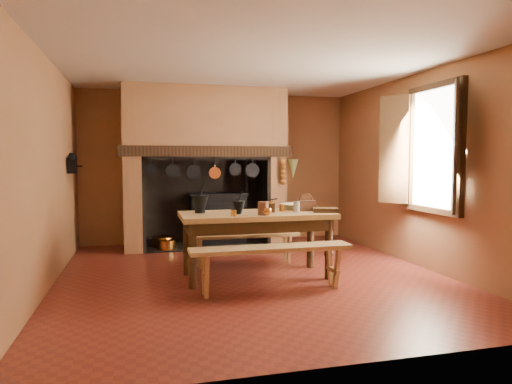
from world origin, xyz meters
TOP-DOWN VIEW (x-y plane):
  - floor at (0.00, 0.00)m, footprint 5.50×5.50m
  - ceiling at (0.00, 0.00)m, footprint 5.50×5.50m
  - back_wall at (0.00, 2.75)m, footprint 5.00×0.02m
  - wall_left at (-2.50, 0.00)m, footprint 0.02×5.50m
  - wall_right at (2.50, 0.00)m, footprint 0.02×5.50m
  - wall_front at (0.00, -2.75)m, footprint 5.00×0.02m
  - chimney_breast at (-0.30, 2.31)m, footprint 2.95×0.96m
  - iron_range at (-0.04, 2.45)m, footprint 1.12×0.55m
  - hearth_pans at (-1.05, 2.22)m, footprint 0.51×0.62m
  - hanging_pans at (-0.34, 1.81)m, footprint 1.92×0.29m
  - onion_string at (1.00, 1.79)m, footprint 0.12×0.10m
  - herb_bunch at (1.18, 1.79)m, footprint 0.20×0.20m
  - window at (2.35, -0.40)m, footprint 0.39×1.75m
  - wall_coffee_mill at (-2.42, 1.55)m, footprint 0.23×0.16m
  - work_table at (0.05, -0.07)m, footprint 1.98×0.88m
  - bench_front at (0.05, -0.77)m, footprint 1.92×0.34m
  - bench_back at (0.05, 0.65)m, footprint 1.64×0.29m
  - mortar_large at (-0.68, 0.07)m, footprint 0.23×0.23m
  - mortar_small at (-0.21, -0.16)m, footprint 0.17×0.17m
  - coffee_grinder at (0.23, -0.07)m, footprint 0.17×0.14m
  - brass_mug_a at (-0.33, -0.38)m, footprint 0.09×0.09m
  - brass_mug_b at (0.41, -0.01)m, footprint 0.09×0.09m
  - mixing_bowl at (0.64, 0.13)m, footprint 0.44×0.44m
  - stoneware_crock at (0.06, -0.35)m, footprint 0.17×0.17m
  - glass_jar at (0.56, -0.17)m, footprint 0.09×0.09m
  - wicker_basket at (0.75, -0.00)m, footprint 0.25×0.19m
  - wooden_tray at (0.94, -0.25)m, footprint 0.38×0.32m
  - brass_cup at (0.10, -0.38)m, footprint 0.14×0.14m

SIDE VIEW (x-z plane):
  - floor at x=0.00m, z-range 0.00..0.00m
  - hearth_pans at x=-1.05m, z-range -0.01..0.19m
  - bench_back at x=0.05m, z-range 0.11..0.58m
  - bench_front at x=0.05m, z-range 0.13..0.67m
  - iron_range at x=-0.04m, z-range -0.32..1.28m
  - work_table at x=0.05m, z-range 0.29..1.15m
  - wooden_tray at x=0.94m, z-range 0.86..0.91m
  - brass_mug_a at x=-0.33m, z-range 0.86..0.94m
  - mixing_bowl at x=0.64m, z-range 0.86..0.94m
  - brass_mug_b at x=0.41m, z-range 0.86..0.95m
  - brass_cup at x=0.10m, z-range 0.86..0.95m
  - coffee_grinder at x=0.23m, z-range 0.84..1.02m
  - glass_jar at x=0.56m, z-range 0.86..1.00m
  - wicker_basket at x=0.75m, z-range 0.82..1.05m
  - stoneware_crock at x=0.06m, z-range 0.86..1.02m
  - mortar_small at x=-0.21m, z-range 0.81..1.09m
  - mortar_large at x=-0.68m, z-range 0.79..1.18m
  - onion_string at x=1.00m, z-range 1.10..1.56m
  - hanging_pans at x=-0.34m, z-range 1.23..1.50m
  - herb_bunch at x=1.18m, z-range 1.21..1.56m
  - back_wall at x=0.00m, z-range 0.00..2.80m
  - wall_left at x=-2.50m, z-range 0.00..2.80m
  - wall_right at x=2.50m, z-range 0.00..2.80m
  - wall_front at x=0.00m, z-range 0.00..2.80m
  - wall_coffee_mill at x=-2.42m, z-range 1.36..1.67m
  - window at x=2.35m, z-range 0.82..2.58m
  - chimney_breast at x=-0.30m, z-range 0.41..3.21m
  - ceiling at x=0.00m, z-range 2.80..2.80m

